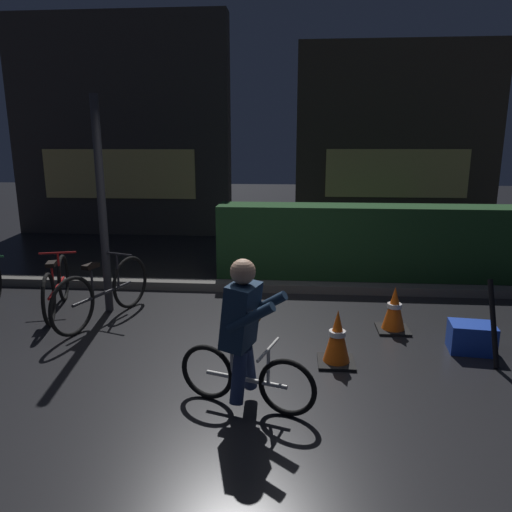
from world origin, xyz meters
TOP-DOWN VIEW (x-y plane):
  - ground_plane at (0.00, 0.00)m, footprint 40.00×40.00m
  - sidewalk_curb at (0.00, 2.20)m, footprint 12.00×0.24m
  - hedge_row at (1.80, 3.10)m, footprint 4.80×0.70m
  - storefront_left at (-3.38, 6.50)m, footprint 5.00×0.54m
  - storefront_right at (2.93, 7.20)m, footprint 4.63×0.54m
  - street_post at (-1.74, 1.20)m, footprint 0.10×0.10m
  - parked_bike_left_mid at (-2.38, 1.12)m, footprint 0.54×1.51m
  - parked_bike_center_left at (-1.66, 0.86)m, footprint 0.60×1.62m
  - traffic_cone_near at (1.05, -0.10)m, footprint 0.36×0.36m
  - traffic_cone_far at (1.76, 0.79)m, footprint 0.36×0.36m
  - blue_crate at (2.46, 0.30)m, footprint 0.47×0.37m
  - cyclist at (0.23, -0.92)m, footprint 1.15×0.63m
  - closed_umbrella at (2.55, 0.05)m, footprint 0.10×0.34m

SIDE VIEW (x-z plane):
  - ground_plane at x=0.00m, z-range 0.00..0.00m
  - sidewalk_curb at x=0.00m, z-range 0.00..0.12m
  - blue_crate at x=2.46m, z-range 0.00..0.30m
  - traffic_cone_far at x=1.76m, z-range -0.01..0.52m
  - traffic_cone_near at x=1.05m, z-range -0.01..0.54m
  - parked_bike_left_mid at x=-2.38m, z-range -0.03..0.69m
  - parked_bike_center_left at x=-1.66m, z-range -0.04..0.74m
  - closed_umbrella at x=2.55m, z-range 0.00..0.82m
  - hedge_row at x=1.80m, z-range 0.00..1.14m
  - cyclist at x=0.23m, z-range 0.01..1.25m
  - street_post at x=-1.74m, z-range 0.00..2.66m
  - storefront_right at x=2.93m, z-range -0.01..4.30m
  - storefront_left at x=-3.38m, z-range -0.01..4.83m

